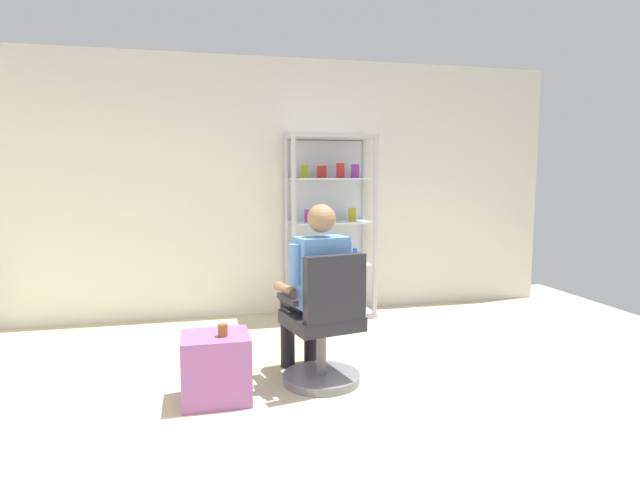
% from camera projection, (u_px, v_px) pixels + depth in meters
% --- Properties ---
extents(ground_plane, '(7.20, 7.20, 0.00)m').
position_uv_depth(ground_plane, '(382.00, 443.00, 2.97)').
color(ground_plane, '#C6B793').
extents(back_wall, '(6.00, 0.10, 2.70)m').
position_uv_depth(back_wall, '(288.00, 188.00, 5.70)').
color(back_wall, silver).
rests_on(back_wall, ground).
extents(display_cabinet_main, '(0.90, 0.45, 1.90)m').
position_uv_depth(display_cabinet_main, '(329.00, 225.00, 5.61)').
color(display_cabinet_main, '#B7B7BC').
rests_on(display_cabinet_main, ground).
extents(office_chair, '(0.61, 0.58, 0.96)m').
position_uv_depth(office_chair, '(325.00, 331.00, 3.75)').
color(office_chair, slate).
rests_on(office_chair, ground).
extents(seated_shopkeeper, '(0.54, 0.61, 1.29)m').
position_uv_depth(seated_shopkeeper, '(315.00, 283.00, 3.86)').
color(seated_shopkeeper, black).
rests_on(seated_shopkeeper, ground).
extents(storage_crate, '(0.44, 0.39, 0.45)m').
position_uv_depth(storage_crate, '(216.00, 367.00, 3.52)').
color(storage_crate, '#9E599E').
rests_on(storage_crate, ground).
extents(tea_glass, '(0.07, 0.07, 0.08)m').
position_uv_depth(tea_glass, '(223.00, 330.00, 3.45)').
color(tea_glass, brown).
rests_on(tea_glass, storage_crate).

